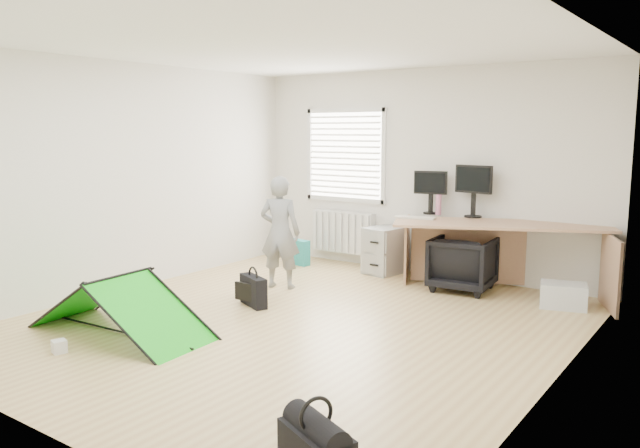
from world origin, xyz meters
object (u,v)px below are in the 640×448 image
Objects in this scene: kite at (121,305)px; thermos at (439,205)px; filing_cabinet at (385,250)px; monitor_right at (474,198)px; desk at (499,258)px; storage_crate at (563,295)px; duffel_bag at (316,447)px; monitor_left at (431,198)px; office_chair at (463,264)px; person at (280,232)px; laptop_bag at (253,291)px.

thermos is at bearing 64.50° from kite.
filing_cabinet is 1.25× the size of monitor_right.
desk is 0.87m from storage_crate.
thermos reaches higher than duffel_bag.
thermos is 4.87m from duffel_bag.
office_chair is (0.62, -0.39, -0.71)m from monitor_left.
person is (-1.81, -1.57, -0.39)m from monitor_right.
monitor_left is 0.31× the size of person.
thermos is 0.53× the size of duffel_bag.
thermos reaches higher than office_chair.
desk reaches higher than duffel_bag.
thermos is (0.71, 0.11, 0.65)m from filing_cabinet.
person reaches higher than kite.
filing_cabinet is at bearing -134.00° from person.
storage_crate reaches higher than duffel_bag.
duffel_bag is at bearing -84.57° from monitor_left.
monitor_right is 0.46m from thermos.
monitor_left is 4.94m from duffel_bag.
monitor_right is 0.27× the size of kite.
monitor_left is at bearing 131.57° from duffel_bag.
filing_cabinet is 1.27× the size of duffel_bag.
filing_cabinet is 0.94m from monitor_left.
office_chair is 2.23m from person.
office_chair is at bearing -2.09° from filing_cabinet.
person is at bearing 26.69° from office_chair.
desk is at bearing -26.57° from monitor_left.
monitor_right is 1.01× the size of duffel_bag.
monitor_left reaches higher than duffel_bag.
desk is 2.90m from laptop_bag.
person reaches higher than filing_cabinet.
monitor_left is at bearing -148.00° from person.
monitor_left is 0.97× the size of laptop_bag.
monitor_right is 0.36× the size of person.
kite is at bearing -81.28° from laptop_bag.
office_chair is 4.32m from duffel_bag.
monitor_right reaches higher than monitor_left.
desk is at bearing -166.58° from office_chair.
monitor_right is 1.62m from storage_crate.
duffel_bag is (0.48, -4.36, -0.31)m from desk.
desk is 0.42m from office_chair.
person is (-1.36, -1.53, -0.28)m from thermos.
desk is 0.84m from monitor_right.
person is (-2.25, -1.30, 0.27)m from desk.
office_chair reaches higher than filing_cabinet.
duffel_bag is at bearing -73.32° from thermos.
filing_cabinet is 1.31× the size of storage_crate.
duffel_bag is (2.08, -4.48, -0.20)m from filing_cabinet.
monitor_left is (0.59, 0.13, 0.73)m from filing_cabinet.
office_chair is at bearing 174.60° from desk.
storage_crate is (1.18, -0.07, -0.19)m from office_chair.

